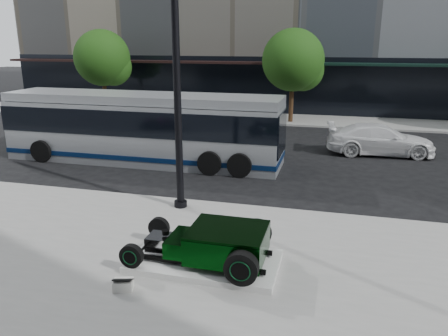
% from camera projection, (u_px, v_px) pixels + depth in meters
% --- Properties ---
extents(ground, '(120.00, 120.00, 0.00)m').
position_uv_depth(ground, '(224.00, 185.00, 15.98)').
color(ground, black).
rests_on(ground, ground).
extents(sidewalk_far, '(70.00, 4.00, 0.12)m').
position_uv_depth(sidewalk_far, '(277.00, 119.00, 28.96)').
color(sidewalk_far, gray).
rests_on(sidewalk_far, ground).
extents(street_trees, '(29.80, 3.80, 5.70)m').
position_uv_depth(street_trees, '(295.00, 63.00, 26.77)').
color(street_trees, black).
rests_on(street_trees, sidewalk_far).
extents(display_plinth, '(3.40, 1.80, 0.15)m').
position_uv_depth(display_plinth, '(205.00, 261.00, 10.10)').
color(display_plinth, silver).
rests_on(display_plinth, sidewalk_near).
extents(hot_rod, '(3.22, 2.00, 0.81)m').
position_uv_depth(hot_rod, '(219.00, 243.00, 9.88)').
color(hot_rod, black).
rests_on(hot_rod, display_plinth).
extents(info_plaque, '(0.47, 0.40, 0.31)m').
position_uv_depth(info_plaque, '(123.00, 284.00, 9.06)').
color(info_plaque, silver).
rests_on(info_plaque, sidewalk_near).
extents(lamppost, '(0.40, 0.40, 7.26)m').
position_uv_depth(lamppost, '(177.00, 99.00, 12.69)').
color(lamppost, black).
rests_on(lamppost, sidewalk_near).
extents(transit_bus, '(12.12, 2.88, 2.92)m').
position_uv_depth(transit_bus, '(143.00, 127.00, 18.82)').
color(transit_bus, '#A4A8AD').
rests_on(transit_bus, ground).
extents(white_sedan, '(4.95, 2.36, 1.39)m').
position_uv_depth(white_sedan, '(380.00, 140.00, 20.12)').
color(white_sedan, white).
rests_on(white_sedan, ground).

